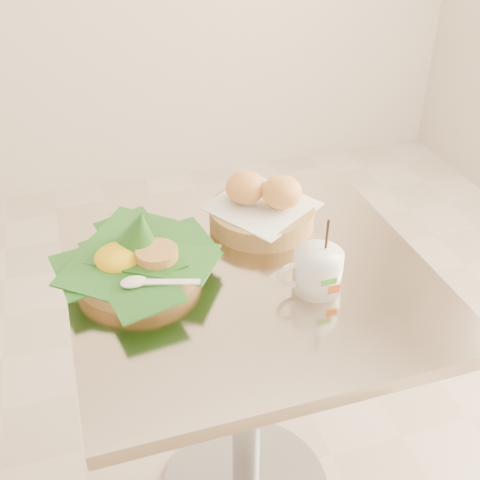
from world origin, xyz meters
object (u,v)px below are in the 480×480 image
object	(u,v)px
rice_basket	(137,257)
bread_basket	(262,208)
cafe_table	(247,349)
coffee_mug	(316,270)

from	to	relation	value
rice_basket	bread_basket	distance (m)	0.31
rice_basket	bread_basket	size ratio (longest dim) A/B	1.12
cafe_table	bread_basket	bearing A→B (deg)	61.62
rice_basket	coffee_mug	bearing A→B (deg)	-24.47
bread_basket	coffee_mug	xyz separation A→B (m)	(0.02, -0.24, 0.00)
cafe_table	rice_basket	distance (m)	0.34
cafe_table	rice_basket	xyz separation A→B (m)	(-0.21, 0.05, 0.26)
cafe_table	bread_basket	size ratio (longest dim) A/B	2.77
coffee_mug	cafe_table	bearing A→B (deg)	136.78
rice_basket	bread_basket	world-z (taller)	rice_basket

